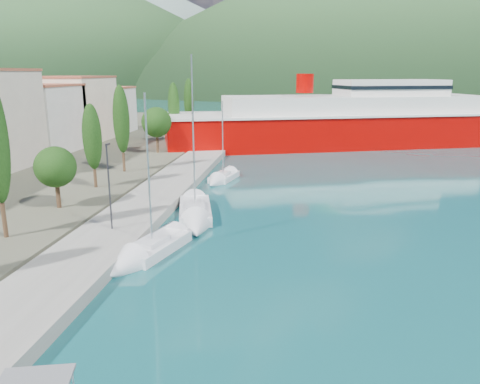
# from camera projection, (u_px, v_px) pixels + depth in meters

# --- Properties ---
(ground) EXTENTS (1400.00, 1400.00, 0.00)m
(ground) POSITION_uv_depth(u_px,v_px,m) (287.00, 113.00, 135.11)
(ground) COLOR #14565A
(quay) EXTENTS (5.00, 88.00, 0.80)m
(quay) POSITION_uv_depth(u_px,v_px,m) (165.00, 190.00, 45.83)
(quay) COLOR gray
(quay) RESTS_ON ground
(hills_far) EXTENTS (1480.00, 900.00, 180.00)m
(hills_far) POSITION_uv_depth(u_px,v_px,m) (414.00, 17.00, 577.75)
(hills_far) COLOR gray
(hills_far) RESTS_ON ground
(hills_near) EXTENTS (1010.00, 520.00, 115.00)m
(hills_near) POSITION_uv_depth(u_px,v_px,m) (429.00, 21.00, 353.26)
(hills_near) COLOR #2D532B
(hills_near) RESTS_ON ground
(town_buildings) EXTENTS (9.20, 69.20, 11.30)m
(town_buildings) POSITION_uv_depth(u_px,v_px,m) (8.00, 122.00, 57.88)
(town_buildings) COLOR beige
(town_buildings) RESTS_ON land_strip
(tree_row) EXTENTS (4.12, 63.75, 10.81)m
(tree_row) POSITION_uv_depth(u_px,v_px,m) (125.00, 126.00, 52.61)
(tree_row) COLOR #47301E
(tree_row) RESTS_ON land_strip
(lamp_posts) EXTENTS (0.15, 48.25, 6.06)m
(lamp_posts) POSITION_uv_depth(u_px,v_px,m) (116.00, 180.00, 33.57)
(lamp_posts) COLOR #2D2D33
(lamp_posts) RESTS_ON quay
(sailboat_near) EXTENTS (4.39, 8.20, 11.29)m
(sailboat_near) POSITION_uv_depth(u_px,v_px,m) (138.00, 258.00, 29.26)
(sailboat_near) COLOR silver
(sailboat_near) RESTS_ON ground
(sailboat_mid) EXTENTS (4.75, 9.98, 13.89)m
(sailboat_mid) POSITION_uv_depth(u_px,v_px,m) (196.00, 219.00, 36.75)
(sailboat_mid) COLOR silver
(sailboat_mid) RESTS_ON ground
(sailboat_far) EXTENTS (3.29, 6.69, 9.42)m
(sailboat_far) POSITION_uv_depth(u_px,v_px,m) (219.00, 180.00, 50.40)
(sailboat_far) COLOR silver
(sailboat_far) RESTS_ON ground
(ferry) EXTENTS (61.17, 30.65, 11.95)m
(ferry) POSITION_uv_depth(u_px,v_px,m) (354.00, 123.00, 75.58)
(ferry) COLOR #A10200
(ferry) RESTS_ON ground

